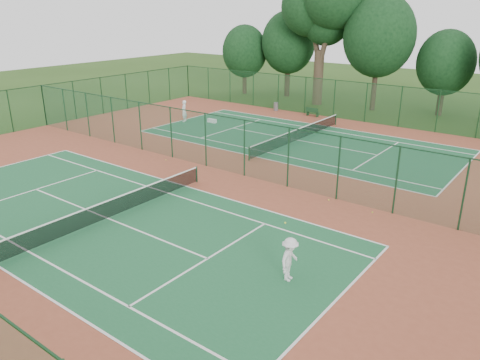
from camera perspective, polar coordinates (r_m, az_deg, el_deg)
name	(u,v)px	position (r m, az deg, el deg)	size (l,w,h in m)	color
ground	(225,171)	(29.44, -1.87, 1.15)	(120.00, 120.00, 0.00)	#2A4B17
red_pad	(225,171)	(29.44, -1.87, 1.16)	(40.00, 36.00, 0.01)	brown
court_near	(108,219)	(23.66, -15.78, -4.54)	(23.77, 10.97, 0.01)	#1D5E35
court_far	(298,140)	(36.54, 7.08, 4.83)	(23.77, 10.97, 0.01)	#1C5934
fence_north	(350,101)	(44.00, 13.24, 9.41)	(40.00, 0.09, 3.50)	#174725
fence_west	(44,105)	(44.05, -22.78, 8.39)	(0.09, 36.00, 3.50)	#194B28
fence_divider	(224,144)	(28.92, -1.91, 4.45)	(40.00, 0.09, 3.50)	#18492E
tennis_net_near	(107,209)	(23.45, -15.90, -3.36)	(0.10, 12.90, 0.97)	#133620
tennis_net_far	(298,134)	(36.41, 7.12, 5.64)	(0.10, 12.90, 0.97)	#163D1E
player_near	(290,259)	(17.64, 6.08, -9.59)	(1.11, 0.64, 1.72)	silver
player_far	(184,111)	(42.49, -6.83, 8.35)	(0.70, 0.46, 1.91)	white
trash_bin	(276,107)	(47.14, 4.40, 8.92)	(0.46, 0.46, 0.83)	slate
bench	(312,112)	(45.02, 8.81, 8.22)	(1.36, 0.47, 0.83)	#13371A
kit_bag	(212,121)	(42.07, -3.45, 7.22)	(0.87, 0.33, 0.33)	white
stray_ball_a	(329,200)	(25.28, 10.77, -2.41)	(0.07, 0.07, 0.07)	#E8F238
stray_ball_b	(372,212)	(24.30, 15.84, -3.80)	(0.07, 0.07, 0.07)	#CBF037
stray_ball_c	(166,160)	(31.80, -9.03, 2.44)	(0.06, 0.06, 0.06)	#DDEA36
big_tree	(324,6)	(50.26, 10.20, 20.14)	(9.01, 6.59, 13.83)	#3D2E21
evergreen_row	(380,109)	(49.83, 16.65, 8.26)	(39.00, 5.00, 12.00)	black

